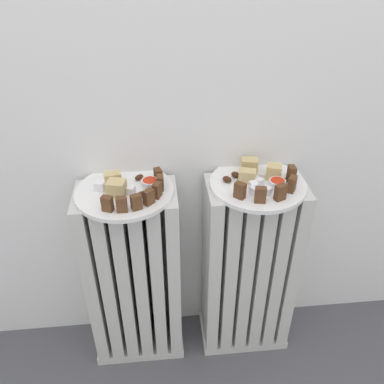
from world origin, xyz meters
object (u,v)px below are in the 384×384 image
at_px(fork, 259,184).
at_px(jam_bowl_right, 277,183).
at_px(plate_left, 125,191).
at_px(radiator_right, 248,270).
at_px(plate_right, 258,184).
at_px(jam_bowl_left, 150,183).
at_px(radiator_left, 134,279).

bearing_deg(fork, jam_bowl_right, -25.87).
bearing_deg(plate_left, jam_bowl_right, -4.14).
xyz_separation_m(plate_left, jam_bowl_right, (0.41, -0.03, 0.02)).
relative_size(radiator_right, plate_left, 2.42).
bearing_deg(plate_right, plate_left, 180.00).
relative_size(plate_right, jam_bowl_left, 5.85).
distance_m(radiator_left, jam_bowl_left, 0.36).
distance_m(jam_bowl_right, fork, 0.05).
relative_size(radiator_right, jam_bowl_right, 14.08).
bearing_deg(plate_right, jam_bowl_right, -33.48).
height_order(plate_right, jam_bowl_right, jam_bowl_right).
bearing_deg(radiator_left, jam_bowl_left, 6.03).
bearing_deg(radiator_right, radiator_left, 180.00).
distance_m(plate_left, plate_right, 0.37).
xyz_separation_m(plate_right, jam_bowl_left, (-0.30, 0.01, 0.02)).
bearing_deg(jam_bowl_right, jam_bowl_left, 173.83).
height_order(plate_right, fork, fork).
xyz_separation_m(plate_right, fork, (0.00, -0.01, 0.01)).
height_order(radiator_right, plate_right, plate_right).
relative_size(radiator_left, jam_bowl_right, 14.08).
bearing_deg(jam_bowl_right, radiator_right, 146.52).
distance_m(radiator_left, fork, 0.50).
distance_m(plate_left, jam_bowl_right, 0.41).
height_order(radiator_left, fork, fork).
xyz_separation_m(plate_left, fork, (0.37, -0.01, 0.01)).
distance_m(plate_right, jam_bowl_left, 0.30).
bearing_deg(jam_bowl_right, fork, 154.13).
height_order(jam_bowl_left, jam_bowl_right, same).
bearing_deg(radiator_right, plate_right, -135.00).
height_order(jam_bowl_left, fork, jam_bowl_left).
distance_m(plate_left, jam_bowl_left, 0.07).
bearing_deg(plate_right, radiator_left, 180.00).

